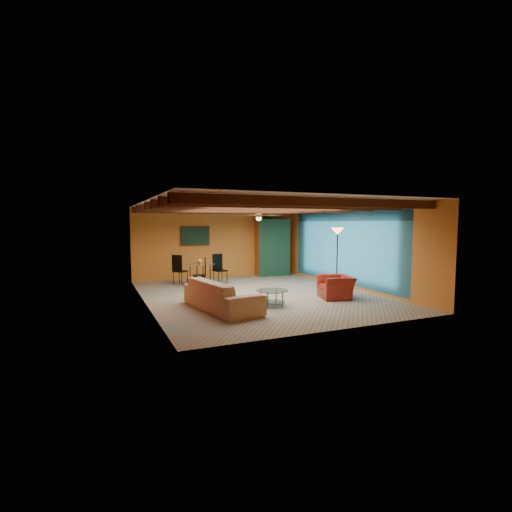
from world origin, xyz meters
name	(u,v)px	position (x,y,z in m)	size (l,w,h in m)	color
room	(257,215)	(0.00, 0.11, 2.36)	(6.52, 8.01, 2.71)	gray
sofa	(222,295)	(-1.59, -1.34, 0.37)	(2.52, 0.99, 0.74)	#A08367
armchair	(336,287)	(1.83, -1.31, 0.32)	(0.99, 0.87, 0.64)	maroon
coffee_table	(272,298)	(-0.28, -1.49, 0.21)	(0.82, 0.82, 0.42)	silver
dining_table	(200,270)	(-1.15, 2.35, 0.53)	(2.02, 2.02, 1.05)	silver
armoire	(271,248)	(2.20, 3.70, 1.12)	(1.27, 0.62, 2.23)	brown
floor_lamp	(337,259)	(2.65, -0.20, 1.00)	(0.41, 0.41, 2.00)	black
ceiling_fan	(259,215)	(0.00, 0.00, 2.36)	(1.50, 1.50, 0.44)	#472614
painting	(195,236)	(-0.90, 3.96, 1.65)	(1.05, 0.03, 0.65)	black
potted_plant	(271,215)	(2.20, 3.70, 2.47)	(0.44, 0.38, 0.48)	#26661E
vase	(200,252)	(-1.15, 2.35, 1.15)	(0.19, 0.19, 0.20)	orange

